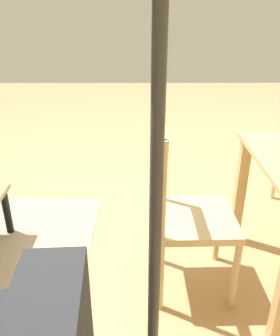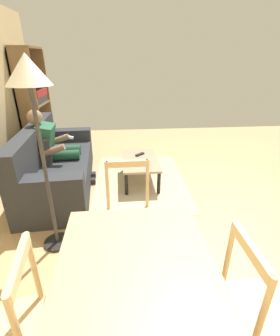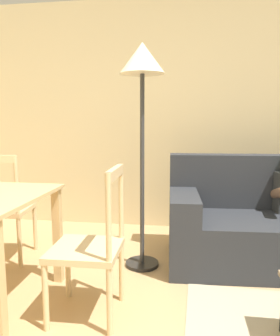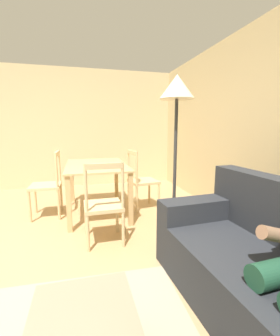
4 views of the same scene
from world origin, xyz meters
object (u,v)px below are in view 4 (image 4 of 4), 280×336
(dining_chair_near_wall, at_px, (142,181))
(dining_chair_facing_couch, at_px, (104,205))
(dining_table, at_px, (97,171))
(floor_lamp, at_px, (177,103))
(dining_chair_by_doorway, at_px, (48,185))

(dining_chair_near_wall, xyz_separation_m, dining_chair_facing_couch, (1.01, -0.71, -0.01))
(dining_table, relative_size, floor_lamp, 0.74)
(dining_chair_near_wall, bearing_deg, dining_chair_by_doorway, -90.14)
(dining_table, bearing_deg, dining_chair_facing_couch, 0.04)
(dining_chair_by_doorway, distance_m, floor_lamp, 2.20)
(dining_table, relative_size, dining_chair_near_wall, 1.43)
(floor_lamp, bearing_deg, dining_chair_by_doorway, -129.85)
(dining_table, height_order, dining_chair_near_wall, dining_chair_near_wall)
(dining_chair_by_doorway, height_order, floor_lamp, floor_lamp)
(dining_table, distance_m, dining_chair_facing_couch, 1.03)
(dining_chair_near_wall, distance_m, dining_chair_facing_couch, 1.24)
(dining_chair_by_doorway, bearing_deg, dining_chair_near_wall, 89.86)
(dining_chair_near_wall, bearing_deg, dining_table, -90.31)
(dining_chair_facing_couch, xyz_separation_m, dining_chair_by_doorway, (-1.01, -0.71, 0.03))
(dining_chair_near_wall, relative_size, dining_chair_by_doorway, 0.98)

